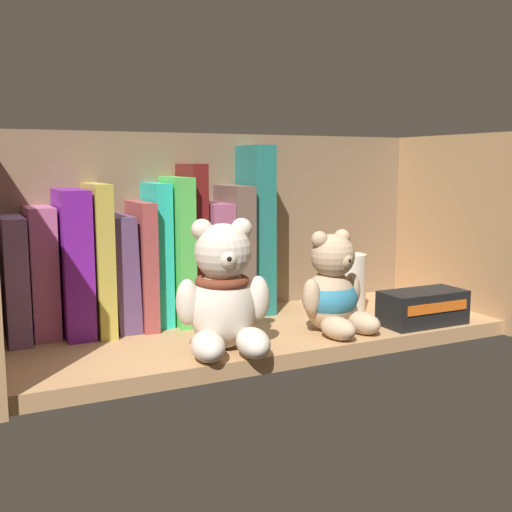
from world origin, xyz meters
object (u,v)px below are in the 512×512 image
at_px(book_10, 232,250).
at_px(teddy_bear_larger, 224,295).
at_px(book_4, 118,271).
at_px(book_5, 138,263).
at_px(book_0, 13,277).
at_px(book_1, 41,271).
at_px(book_9, 210,259).
at_px(book_7, 173,249).
at_px(book_11, 253,229).
at_px(small_product_box, 423,307).
at_px(book_2, 71,261).
at_px(book_3, 95,257).
at_px(teddy_bear_smaller, 333,292).
at_px(book_6, 155,253).
at_px(pillar_candle, 349,283).
at_px(book_8, 190,242).

distance_m(book_10, teddy_bear_larger, 0.19).
bearing_deg(book_4, book_5, 0.00).
height_order(book_0, book_1, book_1).
bearing_deg(book_9, book_4, 180.00).
bearing_deg(book_10, book_1, 180.00).
xyz_separation_m(book_7, book_11, (0.13, 0.00, 0.02)).
bearing_deg(small_product_box, book_2, 157.90).
relative_size(book_3, book_7, 0.96).
bearing_deg(book_5, book_11, 0.00).
bearing_deg(book_10, teddy_bear_smaller, -63.40).
bearing_deg(book_5, book_3, 180.00).
bearing_deg(book_0, book_10, 0.00).
distance_m(book_2, book_4, 0.06).
bearing_deg(book_6, book_1, 180.00).
bearing_deg(pillar_candle, book_11, 151.53).
bearing_deg(book_9, pillar_candle, -19.30).
bearing_deg(book_4, book_6, 0.00).
bearing_deg(book_5, book_0, 180.00).
relative_size(book_6, book_10, 1.02).
xyz_separation_m(book_8, book_10, (0.06, 0.00, -0.02)).
distance_m(book_0, teddy_bear_smaller, 0.41).
bearing_deg(pillar_candle, book_4, 168.29).
bearing_deg(small_product_box, book_1, 159.49).
relative_size(book_8, small_product_box, 1.85).
distance_m(book_1, book_4, 0.10).
bearing_deg(book_3, book_10, 0.00).
bearing_deg(book_0, book_7, 0.00).
height_order(book_5, teddy_bear_larger, book_5).
bearing_deg(book_7, pillar_candle, -15.24).
relative_size(book_4, pillar_candle, 1.76).
bearing_deg(book_6, book_2, 180.00).
bearing_deg(book_4, book_2, 180.00).
bearing_deg(book_3, book_5, 0.00).
distance_m(book_11, teddy_bear_larger, 0.21).
relative_size(book_0, small_product_box, 1.32).
xyz_separation_m(book_10, teddy_bear_smaller, (0.08, -0.15, -0.04)).
xyz_separation_m(book_7, book_8, (0.03, 0.00, 0.01)).
bearing_deg(book_1, book_3, 0.00).
distance_m(book_1, book_2, 0.04).
xyz_separation_m(book_1, book_2, (0.04, 0.00, 0.01)).
bearing_deg(book_5, book_8, 0.00).
relative_size(book_1, book_11, 0.68).
xyz_separation_m(book_3, small_product_box, (0.41, -0.18, -0.07)).
bearing_deg(book_5, book_10, 0.00).
height_order(book_8, teddy_bear_smaller, book_8).
height_order(book_5, teddy_bear_smaller, book_5).
distance_m(book_0, book_7, 0.21).
bearing_deg(teddy_bear_smaller, book_2, 153.49).
xyz_separation_m(book_2, book_10, (0.23, 0.00, 0.00)).
xyz_separation_m(book_1, book_10, (0.27, 0.00, 0.01)).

